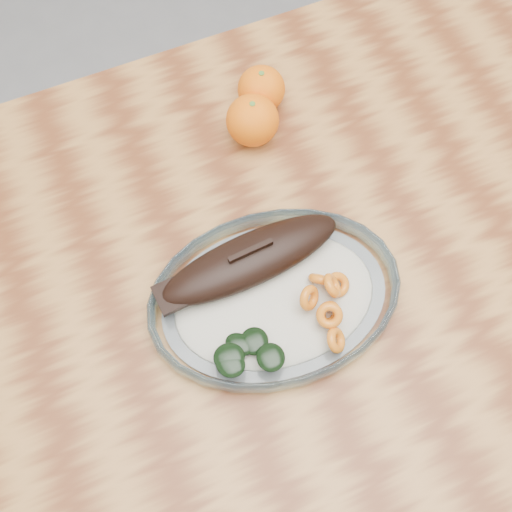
% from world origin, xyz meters
% --- Properties ---
extents(ground, '(3.00, 3.00, 0.00)m').
position_xyz_m(ground, '(0.00, 0.00, 0.00)').
color(ground, slate).
rests_on(ground, ground).
extents(dining_table, '(1.20, 0.80, 0.75)m').
position_xyz_m(dining_table, '(0.00, 0.00, 0.65)').
color(dining_table, brown).
rests_on(dining_table, ground).
extents(plated_meal, '(0.64, 0.64, 0.08)m').
position_xyz_m(plated_meal, '(-0.12, -0.05, 0.77)').
color(plated_meal, white).
rests_on(plated_meal, dining_table).
extents(orange_left, '(0.07, 0.07, 0.07)m').
position_xyz_m(orange_left, '(-0.01, 0.25, 0.78)').
color(orange_left, '#FF6105').
rests_on(orange_left, dining_table).
extents(orange_right, '(0.08, 0.08, 0.08)m').
position_xyz_m(orange_right, '(-0.04, 0.20, 0.79)').
color(orange_right, '#FF6105').
rests_on(orange_right, dining_table).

